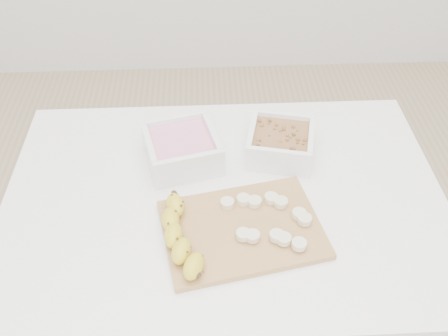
{
  "coord_description": "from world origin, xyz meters",
  "views": [
    {
      "loc": [
        -0.04,
        -0.78,
        1.57
      ],
      "look_at": [
        0.0,
        0.03,
        0.81
      ],
      "focal_mm": 40.0,
      "sensor_mm": 36.0,
      "label": 1
    }
  ],
  "objects_px": {
    "table": "(225,224)",
    "bowl_granola": "(280,142)",
    "bowl_yogurt": "(182,148)",
    "cutting_board": "(242,229)",
    "banana": "(181,236)"
  },
  "relations": [
    {
      "from": "cutting_board",
      "to": "bowl_yogurt",
      "type": "bearing_deg",
      "value": 119.0
    },
    {
      "from": "bowl_granola",
      "to": "cutting_board",
      "type": "xyz_separation_m",
      "value": [
        -0.11,
        -0.24,
        -0.03
      ]
    },
    {
      "from": "banana",
      "to": "cutting_board",
      "type": "bearing_deg",
      "value": 13.02
    },
    {
      "from": "bowl_yogurt",
      "to": "bowl_granola",
      "type": "xyz_separation_m",
      "value": [
        0.24,
        0.01,
        -0.0
      ]
    },
    {
      "from": "table",
      "to": "bowl_granola",
      "type": "relative_size",
      "value": 5.44
    },
    {
      "from": "bowl_granola",
      "to": "table",
      "type": "bearing_deg",
      "value": -135.73
    },
    {
      "from": "banana",
      "to": "bowl_granola",
      "type": "bearing_deg",
      "value": 47.4
    },
    {
      "from": "bowl_granola",
      "to": "cutting_board",
      "type": "height_order",
      "value": "bowl_granola"
    },
    {
      "from": "bowl_yogurt",
      "to": "table",
      "type": "bearing_deg",
      "value": -52.67
    },
    {
      "from": "table",
      "to": "banana",
      "type": "bearing_deg",
      "value": -124.44
    },
    {
      "from": "bowl_yogurt",
      "to": "bowl_granola",
      "type": "distance_m",
      "value": 0.24
    },
    {
      "from": "bowl_yogurt",
      "to": "banana",
      "type": "xyz_separation_m",
      "value": [
        0.0,
        -0.26,
        -0.01
      ]
    },
    {
      "from": "banana",
      "to": "table",
      "type": "bearing_deg",
      "value": 53.53
    },
    {
      "from": "table",
      "to": "bowl_yogurt",
      "type": "height_order",
      "value": "bowl_yogurt"
    },
    {
      "from": "bowl_granola",
      "to": "cutting_board",
      "type": "relative_size",
      "value": 0.56
    }
  ]
}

